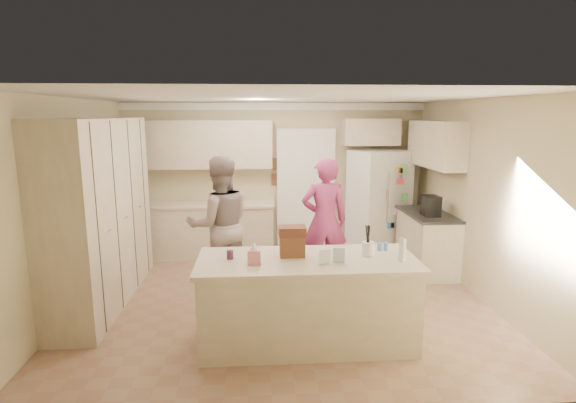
{
  "coord_description": "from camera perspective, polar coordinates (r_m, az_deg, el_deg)",
  "views": [
    {
      "loc": [
        -0.31,
        -5.53,
        2.39
      ],
      "look_at": [
        0.1,
        0.35,
        1.25
      ],
      "focal_mm": 28.0,
      "sensor_mm": 36.0,
      "label": 1
    }
  ],
  "objects": [
    {
      "name": "floor",
      "position": [
        6.04,
        -0.73,
        -12.48
      ],
      "size": [
        5.2,
        4.6,
        0.02
      ],
      "primitive_type": "cube",
      "color": "#92725A",
      "rests_on": "ground"
    },
    {
      "name": "ceiling",
      "position": [
        5.54,
        -0.8,
        13.22
      ],
      "size": [
        5.2,
        4.6,
        0.02
      ],
      "primitive_type": "cube",
      "color": "white",
      "rests_on": "wall_back"
    },
    {
      "name": "wall_back",
      "position": [
        7.92,
        -1.71,
        3.04
      ],
      "size": [
        5.2,
        0.02,
        2.6
      ],
      "primitive_type": "cube",
      "color": "#C8B990",
      "rests_on": "ground"
    },
    {
      "name": "wall_front",
      "position": [
        3.41,
        1.46,
        -7.69
      ],
      "size": [
        5.2,
        0.02,
        2.6
      ],
      "primitive_type": "cube",
      "color": "#C8B990",
      "rests_on": "ground"
    },
    {
      "name": "wall_left",
      "position": [
        6.09,
        -26.12,
        -0.5
      ],
      "size": [
        0.02,
        4.6,
        2.6
      ],
      "primitive_type": "cube",
      "color": "#C8B990",
      "rests_on": "ground"
    },
    {
      "name": "wall_right",
      "position": [
        6.35,
        23.47,
        0.14
      ],
      "size": [
        0.02,
        4.6,
        2.6
      ],
      "primitive_type": "cube",
      "color": "#C8B990",
      "rests_on": "ground"
    },
    {
      "name": "crown_back",
      "position": [
        7.8,
        -1.75,
        11.98
      ],
      "size": [
        5.2,
        0.08,
        0.12
      ],
      "primitive_type": "cube",
      "color": "white",
      "rests_on": "wall_back"
    },
    {
      "name": "pantry_bank",
      "position": [
        6.18,
        -22.68,
        -1.24
      ],
      "size": [
        0.6,
        2.6,
        2.35
      ],
      "primitive_type": "cube",
      "color": "beige",
      "rests_on": "floor"
    },
    {
      "name": "back_base_cab",
      "position": [
        7.82,
        -10.05,
        -3.66
      ],
      "size": [
        2.2,
        0.6,
        0.88
      ],
      "primitive_type": "cube",
      "color": "beige",
      "rests_on": "floor"
    },
    {
      "name": "back_countertop",
      "position": [
        7.71,
        -10.17,
        -0.36
      ],
      "size": [
        2.24,
        0.63,
        0.04
      ],
      "primitive_type": "cube",
      "color": "beige",
      "rests_on": "back_base_cab"
    },
    {
      "name": "back_upper_cab",
      "position": [
        7.71,
        -10.32,
        7.14
      ],
      "size": [
        2.2,
        0.35,
        0.8
      ],
      "primitive_type": "cube",
      "color": "beige",
      "rests_on": "wall_back"
    },
    {
      "name": "doorway_opening",
      "position": [
        7.97,
        2.26,
        1.26
      ],
      "size": [
        0.9,
        0.06,
        2.1
      ],
      "primitive_type": "cube",
      "color": "black",
      "rests_on": "floor"
    },
    {
      "name": "doorway_casing",
      "position": [
        7.94,
        2.29,
        1.22
      ],
      "size": [
        1.02,
        0.03,
        2.22
      ],
      "primitive_type": "cube",
      "color": "white",
      "rests_on": "floor"
    },
    {
      "name": "wall_frame_upper",
      "position": [
        7.85,
        -1.57,
        4.81
      ],
      "size": [
        0.15,
        0.02,
        0.2
      ],
      "primitive_type": "cube",
      "color": "brown",
      "rests_on": "wall_back"
    },
    {
      "name": "wall_frame_lower",
      "position": [
        7.88,
        -1.56,
        2.85
      ],
      "size": [
        0.15,
        0.02,
        0.2
      ],
      "primitive_type": "cube",
      "color": "brown",
      "rests_on": "wall_back"
    },
    {
      "name": "refrigerator",
      "position": [
        7.91,
        11.42,
        -0.13
      ],
      "size": [
        1.09,
        0.98,
        1.8
      ],
      "primitive_type": "cube",
      "rotation": [
        0.0,
        0.0,
        0.38
      ],
      "color": "white",
      "rests_on": "floor"
    },
    {
      "name": "fridge_seam",
      "position": [
        7.57,
        12.13,
        -0.64
      ],
      "size": [
        0.02,
        0.02,
        1.78
      ],
      "primitive_type": "cube",
      "color": "gray",
      "rests_on": "refrigerator"
    },
    {
      "name": "fridge_dispenser",
      "position": [
        7.46,
        10.6,
        1.2
      ],
      "size": [
        0.22,
        0.03,
        0.35
      ],
      "primitive_type": "cube",
      "color": "black",
      "rests_on": "refrigerator"
    },
    {
      "name": "fridge_handle_l",
      "position": [
        7.52,
        11.84,
        0.45
      ],
      "size": [
        0.02,
        0.02,
        0.85
      ],
      "primitive_type": "cylinder",
      "color": "silver",
      "rests_on": "refrigerator"
    },
    {
      "name": "fridge_handle_r",
      "position": [
        7.55,
        12.57,
        0.46
      ],
      "size": [
        0.02,
        0.02,
        0.85
      ],
      "primitive_type": "cylinder",
      "color": "silver",
      "rests_on": "refrigerator"
    },
    {
      "name": "over_fridge_cab",
      "position": [
        7.91,
        10.48,
        8.67
      ],
      "size": [
        0.95,
        0.35,
        0.45
      ],
      "primitive_type": "cube",
      "color": "beige",
      "rests_on": "wall_back"
    },
    {
      "name": "right_base_cab",
      "position": [
        7.3,
        17.2,
        -5.05
      ],
      "size": [
        0.6,
        1.2,
        0.88
      ],
      "primitive_type": "cube",
      "color": "beige",
      "rests_on": "floor"
    },
    {
      "name": "right_countertop",
      "position": [
        7.18,
        17.33,
        -1.52
      ],
      "size": [
        0.63,
        1.24,
        0.04
      ],
      "primitive_type": "cube",
      "color": "#2D2B28",
      "rests_on": "right_base_cab"
    },
    {
      "name": "right_upper_cab",
      "position": [
        7.28,
        18.23,
        6.94
      ],
      "size": [
        0.35,
        1.5,
        0.7
      ],
      "primitive_type": "cube",
      "color": "beige",
      "rests_on": "wall_right"
    },
    {
      "name": "coffee_maker",
      "position": [
        6.95,
        17.69,
        -0.52
      ],
      "size": [
        0.22,
        0.28,
        0.3
      ],
      "primitive_type": "cube",
      "color": "black",
      "rests_on": "right_countertop"
    },
    {
      "name": "island_base",
      "position": [
        4.87,
        2.43,
        -12.69
      ],
      "size": [
        2.2,
        0.9,
        0.88
      ],
      "primitive_type": "cube",
      "color": "beige",
      "rests_on": "floor"
    },
    {
      "name": "island_top",
      "position": [
        4.7,
        2.47,
        -7.55
      ],
      "size": [
        2.28,
        0.96,
        0.05
      ],
      "primitive_type": "cube",
      "color": "beige",
      "rests_on": "island_base"
    },
    {
      "name": "utensil_crock",
      "position": [
        4.83,
        10.14,
        -5.95
      ],
      "size": [
        0.13,
        0.13,
        0.15
      ],
      "primitive_type": "cylinder",
      "color": "white",
      "rests_on": "island_top"
    },
    {
      "name": "tissue_box",
      "position": [
        4.55,
        -4.33,
        -6.95
      ],
      "size": [
        0.13,
        0.13,
        0.14
      ],
      "primitive_type": "cube",
      "color": "#D57C8C",
      "rests_on": "island_top"
    },
    {
      "name": "tissue_plume",
      "position": [
        4.52,
        -4.35,
        -5.62
      ],
      "size": [
        0.08,
        0.08,
        0.08
      ],
      "primitive_type": "cone",
      "color": "white",
      "rests_on": "tissue_box"
    },
    {
      "name": "dollhouse_body",
      "position": [
        4.74,
        0.54,
        -5.66
      ],
      "size": [
        0.26,
        0.18,
        0.22
      ],
      "primitive_type": "cube",
      "color": "brown",
      "rests_on": "island_top"
    },
    {
      "name": "dollhouse_roof",
      "position": [
        4.7,
        0.54,
        -3.79
      ],
      "size": [
        0.28,
        0.2,
        0.1
      ],
      "primitive_type": "cube",
      "color": "#592D1E",
      "rests_on": "dollhouse_body"
    },
    {
      "name": "jam_jar",
      "position": [
        4.71,
        -7.38,
        -6.71
      ],
      "size": [
        0.07,
        0.07,
        0.09
      ],
      "primitive_type": "cylinder",
      "color": "#59263F",
      "rests_on": "island_top"
    },
    {
      "name": "greeting_card_a",
      "position": [
        4.5,
        4.68,
        -7.03
      ],
      "size": [
        0.12,
        0.06,
        0.16
      ],
      "primitive_type": "cube",
      "rotation": [
        0.15,
        0.0,
        0.2
      ],
      "color": "white",
      "rests_on": "island_top"
    },
    {
      "name": "greeting_card_b",
      "position": [
        4.57,
        6.46,
        -6.77
      ],
      "size": [
        0.12,
        0.05,
        0.16
      ],
      "primitive_type": "cube",
      "rotation": [
        0.15,
        0.0,
        -0.1
      ],
      "color": "silver",
      "rests_on": "island_top"
    },
    {
      "name": "water_bottle",
      "position": [
        4.72,
        14.3,
        -5.97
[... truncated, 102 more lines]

